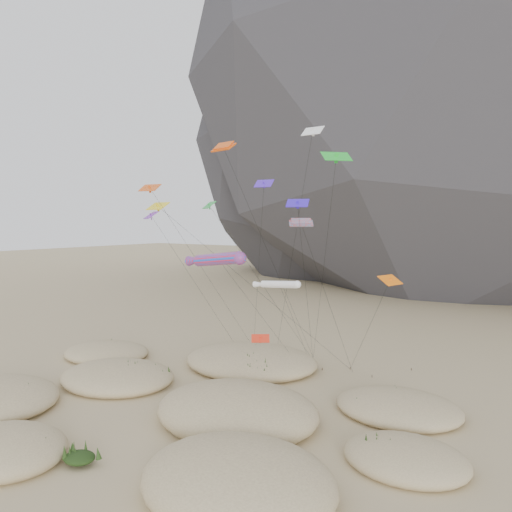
{
  "coord_description": "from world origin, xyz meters",
  "views": [
    {
      "loc": [
        28.91,
        -30.22,
        17.22
      ],
      "look_at": [
        0.61,
        12.0,
        13.62
      ],
      "focal_mm": 35.0,
      "sensor_mm": 36.0,
      "label": 1
    }
  ],
  "objects": [
    {
      "name": "white_tube_kite",
      "position": [
        2.87,
        12.54,
        10.78
      ],
      "size": [
        6.03,
        12.89,
        11.39
      ],
      "color": "white",
      "rests_on": "ground"
    },
    {
      "name": "dunes",
      "position": [
        -1.63,
        3.81,
        0.71
      ],
      "size": [
        50.49,
        39.95,
        4.02
      ],
      "color": "#CCB789",
      "rests_on": "ground"
    },
    {
      "name": "dune_grass",
      "position": [
        -0.86,
        3.67,
        0.84
      ],
      "size": [
        40.92,
        27.21,
        1.54
      ],
      "color": "black",
      "rests_on": "ground"
    },
    {
      "name": "rock_headland",
      "position": [
        6.37,
        118.72,
        72.68
      ],
      "size": [
        226.37,
        148.64,
        177.5
      ],
      "color": "black",
      "rests_on": "ground"
    },
    {
      "name": "orange_parafoil",
      "position": [
        -3.41,
        12.03,
        24.75
      ],
      "size": [
        6.4,
        12.75,
        25.53
      ],
      "color": "#DE490B",
      "rests_on": "ground"
    },
    {
      "name": "rainbow_tube_kite",
      "position": [
        -1.46,
        8.07,
        13.44
      ],
      "size": [
        8.68,
        14.58,
        14.41
      ],
      "color": "red",
      "rests_on": "ground"
    },
    {
      "name": "delta_kites",
      "position": [
        0.0,
        10.56,
        18.25
      ],
      "size": [
        29.15,
        19.39,
        26.51
      ],
      "color": "#3117C6",
      "rests_on": "ground"
    },
    {
      "name": "kite_stakes",
      "position": [
        1.25,
        23.57,
        0.15
      ],
      "size": [
        23.5,
        5.71,
        0.3
      ],
      "color": "#3F2D1E",
      "rests_on": "ground"
    },
    {
      "name": "ground",
      "position": [
        0.0,
        0.0,
        0.0
      ],
      "size": [
        500.0,
        500.0,
        0.0
      ],
      "primitive_type": "plane",
      "color": "#CCB789",
      "rests_on": "ground"
    },
    {
      "name": "multi_parafoil",
      "position": [
        7.62,
        8.89,
        16.83
      ],
      "size": [
        2.22,
        14.65,
        17.48
      ],
      "color": "#FC261A",
      "rests_on": "ground"
    }
  ]
}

